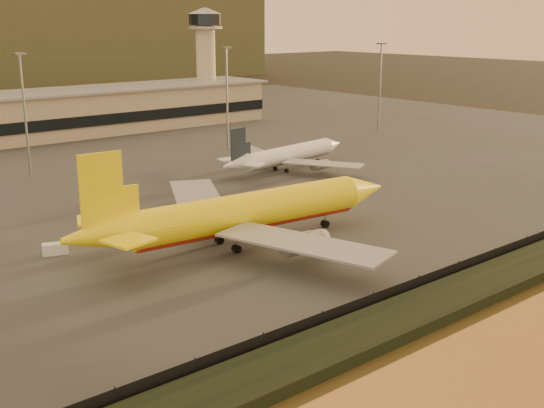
% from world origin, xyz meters
% --- Properties ---
extents(ground, '(900.00, 900.00, 0.00)m').
position_xyz_m(ground, '(0.00, 0.00, 0.00)').
color(ground, black).
rests_on(ground, ground).
extents(embankment, '(320.00, 7.00, 1.40)m').
position_xyz_m(embankment, '(0.00, -17.00, 0.70)').
color(embankment, black).
rests_on(embankment, ground).
extents(tarmac, '(320.00, 220.00, 0.20)m').
position_xyz_m(tarmac, '(0.00, 95.00, 0.10)').
color(tarmac, '#2D2D2D').
rests_on(tarmac, ground).
extents(perimeter_fence, '(300.00, 0.05, 2.20)m').
position_xyz_m(perimeter_fence, '(0.00, -13.00, 1.30)').
color(perimeter_fence, black).
rests_on(perimeter_fence, tarmac).
extents(control_tower, '(11.20, 11.20, 35.50)m').
position_xyz_m(control_tower, '(70.00, 131.00, 21.66)').
color(control_tower, tan).
rests_on(control_tower, tarmac).
extents(apron_light_masts, '(152.20, 12.20, 25.40)m').
position_xyz_m(apron_light_masts, '(15.00, 75.00, 15.70)').
color(apron_light_masts, slate).
rests_on(apron_light_masts, tarmac).
extents(dhl_cargo_jet, '(53.72, 52.40, 16.04)m').
position_xyz_m(dhl_cargo_jet, '(-2.79, 15.12, 4.99)').
color(dhl_cargo_jet, yellow).
rests_on(dhl_cargo_jet, tarmac).
extents(white_narrowbody_jet, '(38.14, 36.89, 10.96)m').
position_xyz_m(white_narrowbody_jet, '(35.47, 49.79, 3.47)').
color(white_narrowbody_jet, silver).
rests_on(white_narrowbody_jet, tarmac).
extents(gse_vehicle_yellow, '(4.64, 3.50, 1.90)m').
position_xyz_m(gse_vehicle_yellow, '(14.52, 26.77, 1.15)').
color(gse_vehicle_yellow, yellow).
rests_on(gse_vehicle_yellow, tarmac).
extents(gse_vehicle_white, '(3.87, 2.75, 1.59)m').
position_xyz_m(gse_vehicle_white, '(-25.86, 28.77, 0.99)').
color(gse_vehicle_white, silver).
rests_on(gse_vehicle_white, tarmac).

